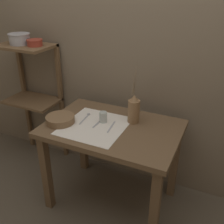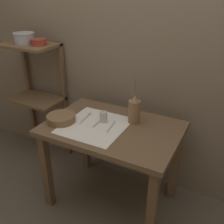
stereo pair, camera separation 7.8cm
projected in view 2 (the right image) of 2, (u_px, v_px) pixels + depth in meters
The scene contains 13 objects.
ground_plane at pixel (112, 199), 2.29m from camera, with size 12.00×12.00×0.00m, color brown.
stone_wall_back at pixel (138, 51), 2.11m from camera, with size 7.00×0.06×2.40m.
wooden_table at pixel (112, 140), 2.01m from camera, with size 1.01×0.69×0.73m.
wooden_shelf_unit at pixel (37, 81), 2.54m from camera, with size 0.50×0.33×1.20m.
linen_cloth at pixel (95, 125), 1.97m from camera, with size 0.45×0.48×0.00m.
pitcher_with_flowers at pixel (134, 110), 1.97m from camera, with size 0.09×0.09×0.44m.
wooden_bowl at pixel (61, 118), 2.02m from camera, with size 0.22×0.22×0.05m.
glass_tumbler_near at pixel (104, 117), 2.00m from camera, with size 0.06×0.06×0.08m.
spoon_outer at pixel (88, 116), 2.10m from camera, with size 0.04×0.18×0.02m.
knife_center at pixel (99, 122), 2.01m from camera, with size 0.01×0.17×0.00m.
fork_outer at pixel (111, 127), 1.95m from camera, with size 0.03×0.17×0.00m.
metal_pot_large at pixel (24, 38), 2.34m from camera, with size 0.19×0.19×0.09m.
metal_pot_small at pixel (39, 42), 2.28m from camera, with size 0.14×0.14×0.06m.
Camera 2 is at (0.79, -1.51, 1.70)m, focal length 42.00 mm.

